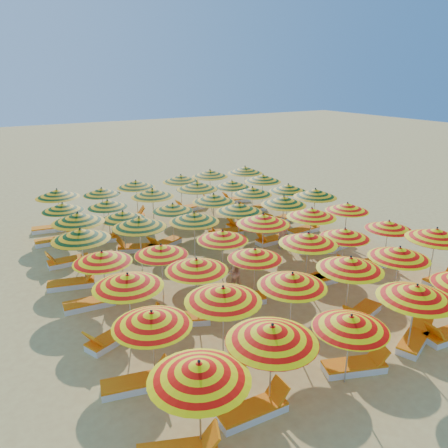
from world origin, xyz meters
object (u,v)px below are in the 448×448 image
(umbrella_18, at_px, (102,257))
(lounger_19, at_px, (272,240))
(umbrella_12, at_px, (128,281))
(umbrella_25, at_px, (139,222))
(lounger_20, at_px, (304,230))
(umbrella_13, at_px, (196,265))
(lounger_2, at_px, (356,366))
(lounger_30, at_px, (238,211))
(umbrella_19, at_px, (161,250))
(lounger_29, at_px, (189,222))
(umbrella_7, at_px, (223,294))
(umbrella_40, at_px, (232,184))
(lounger_34, at_px, (190,208))
(umbrella_38, at_px, (152,193))
(lounger_23, at_px, (164,244))
(lounger_17, at_px, (338,244))
(lounger_24, at_px, (225,232))
(umbrella_29, at_px, (315,193))
(lounger_22, at_px, (136,248))
(lounger_8, at_px, (444,279))
(lounger_16, at_px, (315,249))
(lounger_32, at_px, (51,228))
(beachgoer_a, at_px, (283,233))
(umbrella_31, at_px, (123,215))
(umbrella_46, at_px, (210,173))
(umbrella_0, at_px, (199,371))
(lounger_1, at_px, (254,410))
(umbrella_6, at_px, (152,319))
(lounger_12, at_px, (317,280))
(umbrella_8, at_px, (292,280))
(umbrella_23, at_px, (347,207))
(lounger_6, at_px, (137,383))
(lounger_33, at_px, (130,217))
(lounger_7, at_px, (361,313))
(lounger_10, at_px, (182,319))
(lounger_21, at_px, (68,261))
(umbrella_1, at_px, (272,334))
(umbrella_27, at_px, (239,207))
(umbrella_32, at_px, (173,207))
(umbrella_44, at_px, (136,184))
(umbrella_34, at_px, (252,191))
(umbrella_39, at_px, (197,185))
(umbrella_16, at_px, (345,233))
(umbrella_36, at_px, (63,207))
(lounger_9, at_px, (112,338))
(lounger_13, at_px, (329,274))
(lounger_31, at_px, (252,209))
(lounger_36, at_px, (236,200))
(umbrella_35, at_px, (288,188))
(umbrella_47, at_px, (245,170))
(umbrella_17, at_px, (389,225))
(umbrella_14, at_px, (255,254))
(umbrella_15, at_px, (308,238))
(umbrella_20, at_px, (223,235))
(lounger_35, at_px, (216,201))
(umbrella_43, at_px, (102,191))
(umbrella_11, at_px, (436,234))
(lounger_3, at_px, (415,339))
(umbrella_10, at_px, (399,253))
(lounger_25, at_px, (242,225))

(umbrella_18, relative_size, lounger_19, 1.20)
(umbrella_12, xyz_separation_m, umbrella_25, (1.99, 4.58, 0.10))
(lounger_20, bearing_deg, umbrella_13, -155.57)
(lounger_2, distance_m, lounger_30, 14.36)
(umbrella_19, relative_size, lounger_29, 1.23)
(umbrella_7, height_order, umbrella_40, umbrella_7)
(lounger_34, bearing_deg, umbrella_7, 65.32)
(umbrella_38, xyz_separation_m, lounger_23, (-0.43, -2.35, -1.85))
(lounger_17, relative_size, lounger_24, 0.99)
(umbrella_29, distance_m, lounger_22, 9.16)
(lounger_2, bearing_deg, lounger_8, 36.47)
(umbrella_18, xyz_separation_m, lounger_22, (2.56, 4.29, -1.70))
(lounger_16, relative_size, lounger_32, 1.01)
(lounger_20, height_order, beachgoer_a, beachgoer_a)
(umbrella_31, height_order, umbrella_46, umbrella_46)
(umbrella_0, bearing_deg, lounger_1, 8.48)
(umbrella_6, distance_m, lounger_12, 7.98)
(umbrella_8, bearing_deg, umbrella_23, 34.25)
(lounger_6, distance_m, lounger_12, 8.27)
(umbrella_46, xyz_separation_m, lounger_33, (-5.13, -0.12, -1.86))
(lounger_7, distance_m, lounger_17, 6.20)
(lounger_10, distance_m, lounger_21, 6.97)
(umbrella_1, relative_size, umbrella_27, 0.90)
(umbrella_1, relative_size, umbrella_6, 0.91)
(umbrella_32, bearing_deg, umbrella_44, 92.13)
(umbrella_34, height_order, umbrella_39, umbrella_39)
(umbrella_0, bearing_deg, umbrella_38, 72.51)
(umbrella_31, distance_m, lounger_29, 4.96)
(umbrella_16, bearing_deg, umbrella_36, 133.65)
(umbrella_38, distance_m, lounger_9, 10.10)
(umbrella_1, xyz_separation_m, lounger_13, (6.22, 4.61, -1.88))
(umbrella_27, height_order, lounger_31, umbrella_27)
(lounger_36, bearing_deg, umbrella_1, 66.43)
(umbrella_35, xyz_separation_m, umbrella_47, (0.17, 4.54, 0.13))
(umbrella_17, relative_size, umbrella_44, 0.96)
(umbrella_6, bearing_deg, umbrella_13, 44.05)
(umbrella_8, relative_size, lounger_17, 1.23)
(umbrella_47, distance_m, lounger_30, 3.27)
(umbrella_1, bearing_deg, umbrella_38, 80.42)
(umbrella_14, relative_size, umbrella_32, 0.95)
(umbrella_23, height_order, lounger_23, umbrella_23)
(umbrella_0, distance_m, umbrella_15, 8.29)
(umbrella_19, bearing_deg, umbrella_20, 0.63)
(umbrella_7, distance_m, umbrella_13, 2.30)
(lounger_17, xyz_separation_m, lounger_35, (-1.40, 9.22, 0.00))
(umbrella_43, bearing_deg, umbrella_40, -18.34)
(umbrella_11, xyz_separation_m, umbrella_43, (-8.85, 13.26, -0.24))
(umbrella_29, xyz_separation_m, lounger_3, (-3.95, -9.11, -1.87))
(umbrella_10, bearing_deg, umbrella_7, 177.10)
(lounger_25, bearing_deg, umbrella_29, 141.59)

